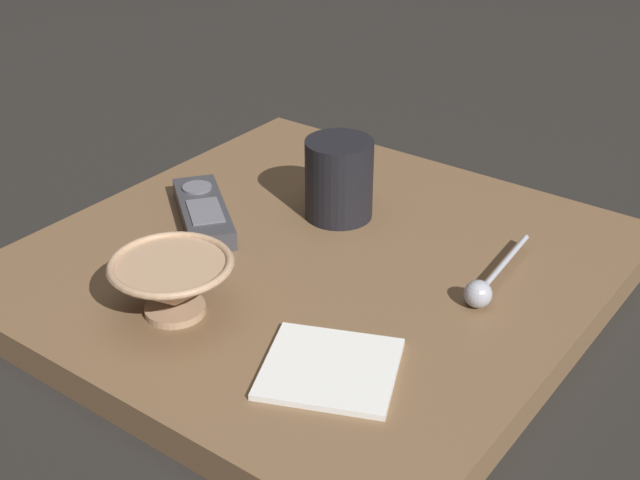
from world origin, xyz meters
TOP-DOWN VIEW (x-y plane):
  - ground_plane at (0.00, 0.00)m, footprint 6.00×6.00m
  - table at (0.00, 0.00)m, footprint 0.61×0.60m
  - cereal_bowl at (-0.18, 0.05)m, footprint 0.13×0.13m
  - coffee_mug at (0.09, 0.04)m, footprint 0.08×0.08m
  - teaspoon at (0.03, -0.19)m, footprint 0.15×0.03m
  - tv_remote_near at (-0.02, 0.16)m, footprint 0.14×0.16m
  - folded_napkin at (-0.16, -0.14)m, footprint 0.15×0.16m

SIDE VIEW (x-z plane):
  - ground_plane at x=0.00m, z-range 0.00..0.00m
  - table at x=0.00m, z-range 0.00..0.04m
  - folded_napkin at x=-0.16m, z-range 0.04..0.04m
  - tv_remote_near at x=-0.02m, z-range 0.03..0.06m
  - teaspoon at x=0.03m, z-range 0.04..0.06m
  - cereal_bowl at x=-0.18m, z-range 0.04..0.10m
  - coffee_mug at x=0.09m, z-range 0.04..0.13m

